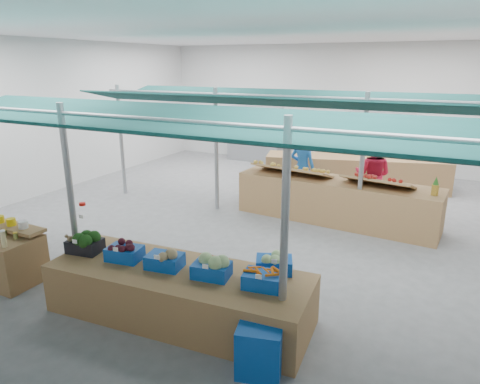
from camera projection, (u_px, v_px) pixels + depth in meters
The scene contains 23 objects.
floor at pixel (244, 221), 10.00m from camera, with size 13.00×13.00×0.00m, color slate.
hall at pixel (270, 101), 10.47m from camera, with size 13.00×13.00×13.00m.
pole_grid at pixel (238, 164), 7.66m from camera, with size 10.00×4.60×3.00m.
awnings at pixel (238, 109), 7.38m from camera, with size 9.50×7.08×0.30m.
back_shelving_left at pixel (255, 134), 15.92m from camera, with size 2.00×0.50×2.00m, color #B23F33.
back_shelving_right at pixel (379, 144), 13.99m from camera, with size 2.00×0.50×2.00m, color #B23F33.
veg_counter at pixel (179, 293), 6.14m from camera, with size 3.80×1.27×0.74m, color olive.
fruit_counter at pixel (336, 201), 9.90m from camera, with size 4.58×1.09×0.98m, color olive.
far_counter at pixel (355, 172), 12.56m from camera, with size 5.17×1.03×0.93m, color olive.
crate_stack at pixel (259, 352), 4.98m from camera, with size 0.52×0.37×0.63m, color #0F47A4.
vendor_left at pixel (302, 167), 11.23m from camera, with size 0.67×0.44×1.83m, color blue.
vendor_right at pixel (372, 175), 10.46m from camera, with size 0.89×0.69×1.83m, color #B71632.
crate_broccoli at pixel (85, 242), 6.58m from camera, with size 0.55×0.44×0.35m.
crate_beets at pixel (125, 251), 6.32m from camera, with size 0.55×0.44×0.29m.
crate_celeriac at pixel (165, 258), 6.07m from camera, with size 0.55×0.44×0.31m.
crate_cabbage at pixel (211, 266), 5.80m from camera, with size 0.55×0.44×0.35m.
crate_carrots at pixel (263, 279), 5.55m from camera, with size 0.55×0.44×0.29m.
sparrow at pixel (69, 238), 6.50m from camera, with size 0.12×0.09×0.11m.
pole_ribbon at pixel (82, 205), 7.72m from camera, with size 0.12×0.12×0.28m.
apple_heap_yellow at pixel (291, 168), 10.15m from camera, with size 1.98×0.96×0.27m.
apple_heap_red at pixel (378, 180), 9.17m from camera, with size 1.58×0.90×0.27m.
pineapple at pixel (435, 186), 8.60m from camera, with size 0.14×0.14×0.39m.
crate_extra at pixel (274, 262), 5.96m from camera, with size 0.59×0.51×0.32m.
Camera 1 is at (4.13, -8.42, 3.54)m, focal length 32.00 mm.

